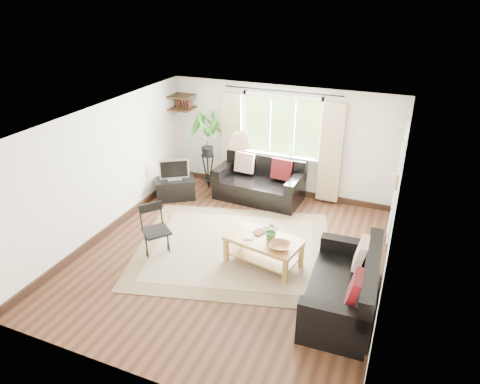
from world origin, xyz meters
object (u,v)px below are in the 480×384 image
at_px(sofa_back, 259,181).
at_px(folding_chair, 156,232).
at_px(palm_stand, 207,152).
at_px(sofa_right, 342,284).
at_px(coffee_table, 263,251).
at_px(tv_stand, 176,189).

bearing_deg(sofa_back, folding_chair, -104.80).
bearing_deg(sofa_back, palm_stand, 178.14).
height_order(sofa_back, sofa_right, sofa_back).
height_order(sofa_right, coffee_table, sofa_right).
height_order(sofa_right, tv_stand, sofa_right).
relative_size(sofa_right, palm_stand, 1.05).
relative_size(sofa_back, sofa_right, 1.00).
relative_size(tv_stand, folding_chair, 0.91).
bearing_deg(tv_stand, sofa_right, -61.77).
relative_size(sofa_right, tv_stand, 2.22).
xyz_separation_m(sofa_right, palm_stand, (-3.57, 2.96, 0.44)).
bearing_deg(sofa_back, sofa_right, -47.61).
xyz_separation_m(sofa_right, coffee_table, (-1.39, 0.60, -0.18)).
bearing_deg(folding_chair, sofa_right, -54.00).
height_order(sofa_back, coffee_table, sofa_back).
bearing_deg(sofa_back, tv_stand, -155.72).
relative_size(coffee_table, palm_stand, 0.70).
xyz_separation_m(coffee_table, folding_chair, (-1.78, -0.43, 0.20)).
relative_size(coffee_table, folding_chair, 1.35).
bearing_deg(coffee_table, sofa_back, 111.72).
xyz_separation_m(sofa_back, sofa_right, (2.29, -2.84, -0.00)).
distance_m(sofa_back, folding_chair, 2.82).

